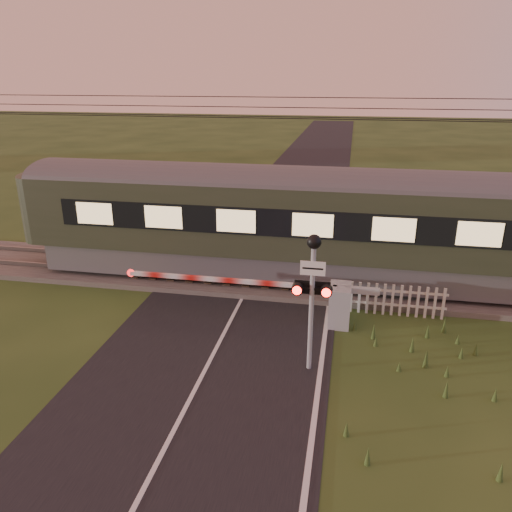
# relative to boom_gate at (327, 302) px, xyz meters

# --- Properties ---
(ground) EXTENTS (160.00, 160.00, 0.00)m
(ground) POSITION_rel_boom_gate_xyz_m (-2.73, -3.74, -0.67)
(ground) COLOR #273D17
(ground) RESTS_ON ground
(road) EXTENTS (6.00, 140.00, 0.03)m
(road) POSITION_rel_boom_gate_xyz_m (-2.72, -3.98, -0.66)
(road) COLOR black
(road) RESTS_ON ground
(track_bed) EXTENTS (140.00, 3.40, 0.39)m
(track_bed) POSITION_rel_boom_gate_xyz_m (-2.73, 2.76, -0.60)
(track_bed) COLOR #47423D
(track_bed) RESTS_ON ground
(overhead_wires) EXTENTS (120.00, 0.62, 0.62)m
(overhead_wires) POSITION_rel_boom_gate_xyz_m (-2.73, 2.76, 5.06)
(overhead_wires) COLOR black
(overhead_wires) RESTS_ON ground
(boom_gate) EXTENTS (7.48, 0.91, 1.21)m
(boom_gate) POSITION_rel_boom_gate_xyz_m (0.00, 0.00, 0.00)
(boom_gate) COLOR gray
(boom_gate) RESTS_ON ground
(crossing_signal) EXTENTS (0.87, 0.36, 3.43)m
(crossing_signal) POSITION_rel_boom_gate_xyz_m (-0.27, -2.49, 1.69)
(crossing_signal) COLOR gray
(crossing_signal) RESTS_ON ground
(picket_fence) EXTENTS (3.12, 0.08, 0.98)m
(picket_fence) POSITION_rel_boom_gate_xyz_m (1.88, 0.86, -0.17)
(picket_fence) COLOR silver
(picket_fence) RESTS_ON ground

